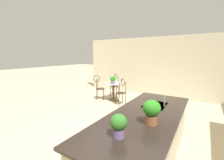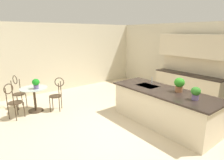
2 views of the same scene
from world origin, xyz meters
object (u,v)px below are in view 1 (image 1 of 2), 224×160
Objects in this scene: potted_plant_counter_far at (119,124)px; potted_plant_counter_near at (152,111)px; chair_by_island at (122,90)px; chair_toward_desk at (99,86)px; potted_plant_on_table at (113,80)px; chair_near_window at (115,84)px; bistro_table at (114,90)px.

potted_plant_counter_far is 0.60m from potted_plant_counter_near.
chair_by_island and chair_toward_desk have the same top height.
chair_near_window is at bearing -154.76° from potted_plant_on_table.
bistro_table is 0.77× the size of chair_toward_desk.
chair_by_island is 1.00× the size of chair_toward_desk.
chair_by_island reaches higher than potted_plant_on_table.
potted_plant_on_table is 3.97m from potted_plant_counter_near.
chair_toward_desk is (0.20, -0.62, 0.13)m from bistro_table.
chair_toward_desk reaches higher than bistro_table.
potted_plant_on_table is (0.13, 0.04, 0.46)m from bistro_table.
potted_plant_counter_far is 0.82× the size of potted_plant_counter_near.
chair_toward_desk is 2.93× the size of potted_plant_counter_near.
bistro_table is 0.77× the size of chair_by_island.
bistro_table is 4.15m from potted_plant_counter_near.
chair_by_island is 3.50× the size of potted_plant_on_table.
potted_plant_on_table is at bearing 25.24° from chair_near_window.
potted_plant_counter_near is (2.99, 3.19, 0.55)m from chair_toward_desk.
chair_toward_desk is (-0.16, -1.18, 0.00)m from chair_by_island.
chair_by_island is at bearing -152.24° from potted_plant_counter_far.
potted_plant_counter_far is (3.54, 2.97, 0.51)m from chair_toward_desk.
potted_plant_on_table is at bearing -147.39° from potted_plant_counter_far.
potted_plant_counter_far reaches higher than chair_by_island.
potted_plant_on_table is 1.03× the size of potted_plant_counter_far.
potted_plant_counter_far is (3.74, 2.35, 0.64)m from bistro_table.
chair_near_window is at bearing -153.24° from bistro_table.
chair_near_window is 5.15m from potted_plant_counter_far.
chair_toward_desk is 4.41m from potted_plant_counter_near.
chair_toward_desk is 3.59× the size of potted_plant_counter_far.
chair_toward_desk is at bearing -84.25° from potted_plant_on_table.
chair_toward_desk is at bearing -133.14° from potted_plant_counter_near.
bistro_table is 0.66m from chair_toward_desk.
chair_toward_desk is at bearing -19.51° from chair_near_window.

